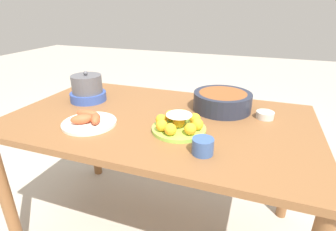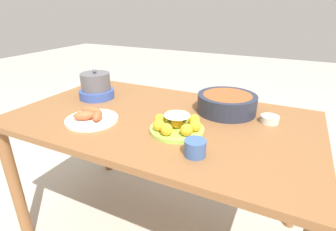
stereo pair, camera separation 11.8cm
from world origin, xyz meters
name	(u,v)px [view 2 (the right image)]	position (x,y,z in m)	size (l,w,h in m)	color
ground_plane	(162,230)	(0.00, 0.00, 0.00)	(12.00, 12.00, 0.00)	#B2A899
dining_table	(160,134)	(0.00, 0.00, 0.64)	(1.45, 0.85, 0.74)	brown
cake_plate	(177,125)	(0.14, -0.11, 0.77)	(0.23, 0.23, 0.08)	#99CC4C
serving_bowl	(227,103)	(0.27, 0.20, 0.78)	(0.29, 0.29, 0.09)	#232838
sauce_bowl	(270,119)	(0.49, 0.16, 0.75)	(0.08, 0.08, 0.03)	beige
seafood_platter	(91,117)	(-0.27, -0.18, 0.75)	(0.24, 0.24, 0.06)	silver
cup_near	(195,148)	(0.28, -0.26, 0.77)	(0.08, 0.08, 0.06)	#38568E
cup_far	(99,78)	(-0.66, 0.35, 0.77)	(0.07, 0.07, 0.07)	#4C4747
warming_pot	(96,87)	(-0.46, 0.09, 0.80)	(0.20, 0.20, 0.17)	#334C99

